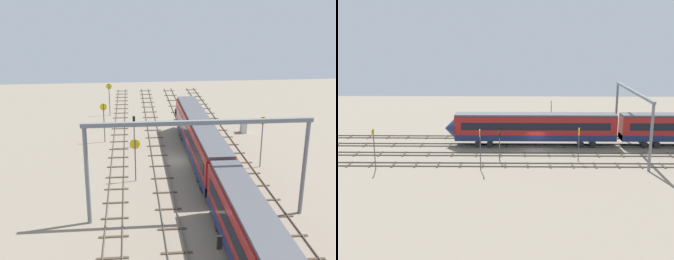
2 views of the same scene
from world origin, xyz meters
TOP-DOWN VIEW (x-y plane):
  - ground_plane at (0.00, 0.00)m, footprint 97.93×97.93m
  - track_near_foreground at (-0.00, -7.20)m, footprint 81.93×2.40m
  - track_with_train at (0.00, -2.40)m, footprint 81.93×2.40m
  - track_middle at (0.00, 2.40)m, footprint 81.93×2.40m
  - track_second_far at (-0.00, 7.20)m, footprint 81.93×2.40m
  - train at (-11.76, -2.40)m, footprint 50.40×3.24m
  - overhead_gantry at (-13.62, 0.04)m, footprint 0.40×19.13m
  - speed_sign_near_foreground at (7.50, 9.10)m, footprint 0.14×0.93m
  - speed_sign_mid_trackside at (20.86, 8.96)m, footprint 0.14×0.93m
  - speed_sign_far_trackside at (-2.88, -8.92)m, footprint 0.14×0.89m
  - speed_sign_distant_end at (-5.37, 5.23)m, footprint 0.14×1.06m
  - signal_light_trackside_approach at (-24.09, 0.46)m, footprint 0.31×0.32m
  - signal_light_trackside_departure at (5.20, 5.20)m, footprint 0.31×0.32m
  - relay_cabinet at (9.79, -10.41)m, footprint 1.17×0.73m

SIDE VIEW (x-z plane):
  - ground_plane at x=0.00m, z-range 0.00..0.00m
  - track_second_far at x=0.00m, z-range -0.02..0.14m
  - track_near_foreground at x=0.00m, z-range -0.02..0.14m
  - track_middle at x=0.00m, z-range -0.02..0.14m
  - track_with_train at x=0.00m, z-range -0.01..0.15m
  - relay_cabinet at x=9.79m, z-range 0.00..1.61m
  - train at x=-11.76m, z-range 0.26..5.06m
  - signal_light_trackside_departure at x=5.20m, z-range 0.66..4.77m
  - signal_light_trackside_approach at x=-24.09m, z-range 0.72..5.41m
  - speed_sign_distant_end at x=-5.37m, z-range 0.82..5.43m
  - speed_sign_mid_trackside at x=20.86m, z-range 0.79..6.08m
  - speed_sign_near_foreground at x=7.50m, z-range 0.79..6.08m
  - speed_sign_far_trackside at x=-2.88m, z-range 0.80..6.76m
  - overhead_gantry at x=-13.62m, z-range 2.25..11.12m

